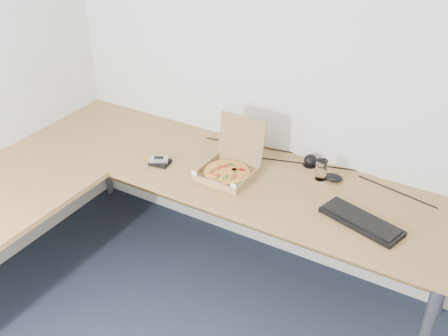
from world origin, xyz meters
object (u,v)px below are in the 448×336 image
Objects in this scene: pizza_box at (228,169)px; keyboard at (361,221)px; desk at (133,195)px; wallet at (160,162)px; drinking_glass at (321,170)px.

pizza_box is 0.77m from keyboard.
desk is 23.50× the size of wallet.
keyboard is 3.76× the size of wallet.
pizza_box is 0.50m from drinking_glass.
desk is 7.78× the size of pizza_box.
wallet is at bearing -159.31° from drinking_glass.
wallet is at bearing -162.00° from keyboard.
keyboard is (1.12, 0.33, 0.04)m from desk.
keyboard is (0.32, -0.27, -0.04)m from drinking_glass.
wallet is (-0.39, -0.10, -0.02)m from pizza_box.
desk is 1.17m from keyboard.
drinking_glass is (0.80, 0.60, 0.09)m from desk.
desk is at bearing -147.57° from keyboard.
drinking_glass reaches higher than keyboard.
drinking_glass is 1.04× the size of wallet.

